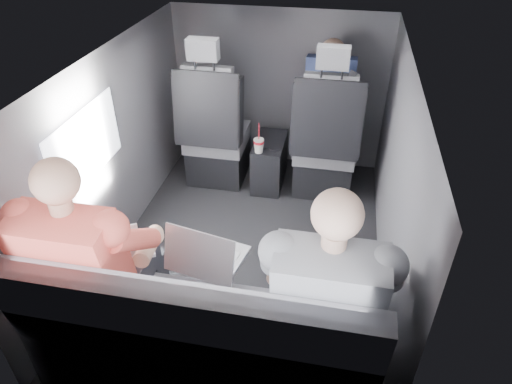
% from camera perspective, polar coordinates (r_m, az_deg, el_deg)
% --- Properties ---
extents(floor, '(2.60, 2.60, 0.00)m').
position_cam_1_polar(floor, '(3.26, -0.97, -7.11)').
color(floor, black).
rests_on(floor, ground).
extents(ceiling, '(2.60, 2.60, 0.00)m').
position_cam_1_polar(ceiling, '(2.57, -1.27, 16.00)').
color(ceiling, '#B2B2AD').
rests_on(ceiling, panel_back).
extents(panel_left, '(0.02, 2.60, 1.35)m').
position_cam_1_polar(panel_left, '(3.15, -17.39, 4.56)').
color(panel_left, '#56565B').
rests_on(panel_left, floor).
extents(panel_right, '(0.02, 2.60, 1.35)m').
position_cam_1_polar(panel_right, '(2.84, 17.00, 1.10)').
color(panel_right, '#56565B').
rests_on(panel_right, floor).
extents(panel_front, '(1.80, 0.02, 1.35)m').
position_cam_1_polar(panel_front, '(4.01, 2.85, 12.63)').
color(panel_front, '#56565B').
rests_on(panel_front, floor).
extents(panel_back, '(1.80, 0.02, 1.35)m').
position_cam_1_polar(panel_back, '(1.91, -9.57, -17.36)').
color(panel_back, '#56565B').
rests_on(panel_back, floor).
extents(side_window, '(0.02, 0.75, 0.42)m').
position_cam_1_polar(side_window, '(2.81, -20.42, 5.44)').
color(side_window, white).
rests_on(side_window, panel_left).
extents(seatbelt, '(0.35, 0.11, 0.59)m').
position_cam_1_polar(seatbelt, '(3.34, 9.00, 9.98)').
color(seatbelt, black).
rests_on(seatbelt, front_seat_right).
extents(front_seat_left, '(0.52, 0.58, 1.26)m').
position_cam_1_polar(front_seat_left, '(3.80, -5.10, 6.69)').
color(front_seat_left, black).
rests_on(front_seat_left, floor).
extents(front_seat_right, '(0.52, 0.58, 1.26)m').
position_cam_1_polar(front_seat_right, '(3.67, 8.61, 5.38)').
color(front_seat_right, black).
rests_on(front_seat_right, floor).
extents(center_console, '(0.24, 0.48, 0.41)m').
position_cam_1_polar(center_console, '(3.84, 1.70, 3.75)').
color(center_console, black).
rests_on(center_console, floor).
extents(rear_bench, '(1.60, 0.57, 0.92)m').
position_cam_1_polar(rear_bench, '(2.34, -6.69, -18.47)').
color(rear_bench, slate).
rests_on(rear_bench, floor).
extents(soda_cup, '(0.08, 0.08, 0.25)m').
position_cam_1_polar(soda_cup, '(3.56, 0.35, 5.90)').
color(soda_cup, white).
rests_on(soda_cup, center_console).
extents(laptop_white, '(0.36, 0.39, 0.22)m').
position_cam_1_polar(laptop_white, '(2.42, -16.69, -6.73)').
color(laptop_white, white).
rests_on(laptop_white, passenger_rear_left).
extents(laptop_silver, '(0.40, 0.39, 0.26)m').
position_cam_1_polar(laptop_silver, '(2.29, -6.33, -7.73)').
color(laptop_silver, '#A9A9AE').
rests_on(laptop_silver, rear_bench).
extents(laptop_black, '(0.33, 0.32, 0.22)m').
position_cam_1_polar(laptop_black, '(2.23, 9.69, -9.75)').
color(laptop_black, black).
rests_on(laptop_black, passenger_rear_right).
extents(passenger_rear_left, '(0.55, 0.66, 1.29)m').
position_cam_1_polar(passenger_rear_left, '(2.32, -19.43, -8.55)').
color(passenger_rear_left, '#38383D').
rests_on(passenger_rear_left, rear_bench).
extents(passenger_rear_right, '(0.54, 0.66, 1.29)m').
position_cam_1_polar(passenger_rear_right, '(2.07, 8.75, -12.98)').
color(passenger_rear_right, navy).
rests_on(passenger_rear_right, rear_bench).
extents(passenger_front_right, '(0.38, 0.38, 0.76)m').
position_cam_1_polar(passenger_front_right, '(3.76, 9.06, 11.89)').
color(passenger_front_right, navy).
rests_on(passenger_front_right, front_seat_right).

